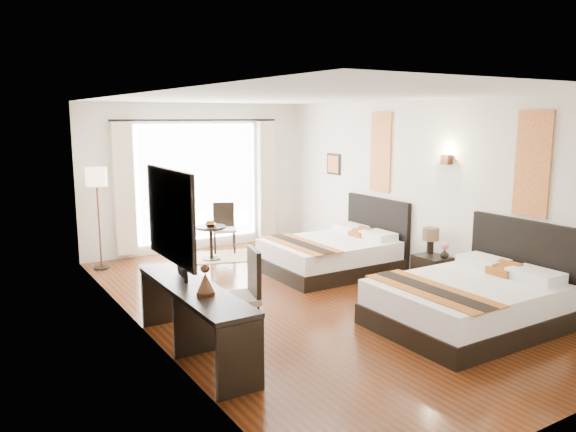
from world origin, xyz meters
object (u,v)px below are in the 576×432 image
nightstand (432,272)px  console_desk (195,321)px  television (176,256)px  fruit_bowl (210,225)px  window_chair (224,237)px  bed_far (334,253)px  side_table (211,243)px  floor_lamp (97,183)px  table_lamp (431,236)px  desk_chair (238,313)px  vase (445,253)px  bed_near (471,301)px

nightstand → console_desk: bearing=-174.2°
television → fruit_bowl: size_ratio=3.60×
television → window_chair: bearing=-15.5°
bed_far → side_table: 2.26m
nightstand → window_chair: (-1.69, 3.70, 0.04)m
nightstand → floor_lamp: size_ratio=0.29×
table_lamp → desk_chair: size_ratio=0.38×
bed_far → fruit_bowl: size_ratio=9.84×
nightstand → floor_lamp: 5.57m
floor_lamp → side_table: bearing=-13.1°
fruit_bowl → floor_lamp: bearing=166.0°
floor_lamp → television: bearing=-89.5°
side_table → fruit_bowl: bearing=-123.3°
desk_chair → fruit_bowl: 3.73m
bed_far → floor_lamp: size_ratio=1.20×
side_table → console_desk: bearing=-116.5°
side_table → window_chair: 0.65m
bed_far → window_chair: 2.40m
vase → desk_chair: (-3.44, -0.08, -0.25)m
console_desk → fruit_bowl: 4.07m
table_lamp → side_table: table_lamp is taller
desk_chair → bed_far: bearing=-132.0°
nightstand → side_table: side_table is taller
bed_near → table_lamp: bed_near is taller
nightstand → table_lamp: bearing=75.2°
vase → desk_chair: 3.44m
table_lamp → side_table: bearing=124.3°
vase → nightstand: bearing=100.4°
bed_near → window_chair: bed_near is taller
desk_chair → vase: bearing=-164.4°
nightstand → vase: vase is taller
bed_near → television: bed_near is taller
nightstand → television: (-3.96, 0.15, 0.73)m
bed_near → fruit_bowl: (-1.40, 4.63, 0.33)m
console_desk → floor_lamp: 4.23m
bed_far → side_table: bearing=129.4°
television → window_chair: size_ratio=0.82×
window_chair → desk_chair: bearing=-0.3°
television → console_desk: bearing=-165.0°
window_chair → television: bearing=-9.6°
floor_lamp → side_table: (1.83, -0.43, -1.15)m
floor_lamp → bed_far: bearing=-33.7°
bed_near → desk_chair: (-2.62, 1.12, 0.01)m
nightstand → television: size_ratio=0.66×
nightstand → desk_chair: size_ratio=0.47×
bed_near → console_desk: (-3.21, 0.99, 0.06)m
nightstand → television: bearing=177.9°
bed_near → floor_lamp: bearing=122.3°
bed_far → vase: size_ratio=14.76×
desk_chair → window_chair: size_ratio=1.14×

